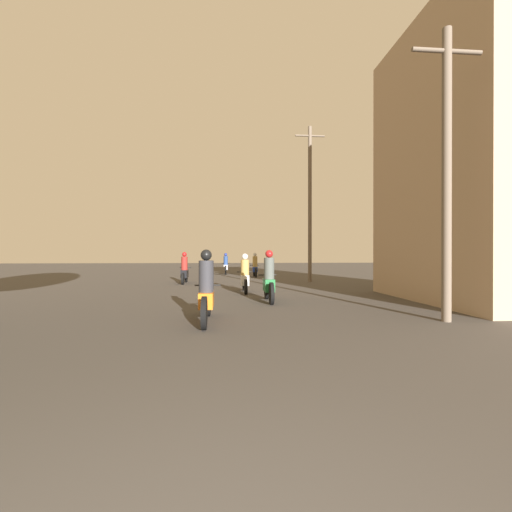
{
  "coord_description": "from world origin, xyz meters",
  "views": [
    {
      "loc": [
        0.1,
        -0.79,
        1.48
      ],
      "look_at": [
        1.64,
        17.14,
        1.4
      ],
      "focal_mm": 24.0,
      "sensor_mm": 36.0,
      "label": 1
    }
  ],
  "objects": [
    {
      "name": "motorcycle_silver",
      "position": [
        0.02,
        25.24,
        0.64
      ],
      "size": [
        0.6,
        1.99,
        1.6
      ],
      "rotation": [
        0.0,
        0.0,
        0.07
      ],
      "color": "black",
      "rests_on": "ground_plane"
    },
    {
      "name": "motorcycle_orange",
      "position": [
        -0.34,
        6.71,
        0.64
      ],
      "size": [
        0.6,
        2.15,
        1.59
      ],
      "rotation": [
        0.0,
        0.0,
        0.09
      ],
      "color": "black",
      "rests_on": "ground_plane"
    },
    {
      "name": "building_right_near",
      "position": [
        8.16,
        9.42,
        4.45
      ],
      "size": [
        4.34,
        6.23,
        8.9
      ],
      "color": "tan",
      "rests_on": "ground_plane"
    },
    {
      "name": "motorcycle_blue",
      "position": [
        1.98,
        21.94,
        0.65
      ],
      "size": [
        0.6,
        2.08,
        1.61
      ],
      "rotation": [
        0.0,
        0.0,
        0.12
      ],
      "color": "black",
      "rests_on": "ground_plane"
    },
    {
      "name": "motorcycle_white",
      "position": [
        0.81,
        12.54,
        0.61
      ],
      "size": [
        0.6,
        2.02,
        1.52
      ],
      "rotation": [
        0.0,
        0.0,
        0.07
      ],
      "color": "black",
      "rests_on": "ground_plane"
    },
    {
      "name": "motorcycle_black",
      "position": [
        -2.06,
        16.99,
        0.64
      ],
      "size": [
        0.6,
        2.03,
        1.61
      ],
      "rotation": [
        0.0,
        0.0,
        0.02
      ],
      "color": "black",
      "rests_on": "ground_plane"
    },
    {
      "name": "motorcycle_green",
      "position": [
        1.42,
        9.82,
        0.65
      ],
      "size": [
        0.6,
        1.93,
        1.62
      ],
      "rotation": [
        0.0,
        0.0,
        0.13
      ],
      "color": "black",
      "rests_on": "ground_plane"
    },
    {
      "name": "utility_pole_near",
      "position": [
        4.93,
        6.35,
        3.39
      ],
      "size": [
        1.6,
        0.2,
        6.45
      ],
      "color": "#6B5B4C",
      "rests_on": "ground_plane"
    },
    {
      "name": "utility_pole_far",
      "position": [
        4.58,
        17.36,
        4.36
      ],
      "size": [
        1.6,
        0.2,
        8.39
      ],
      "color": "#6B5B4C",
      "rests_on": "ground_plane"
    }
  ]
}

